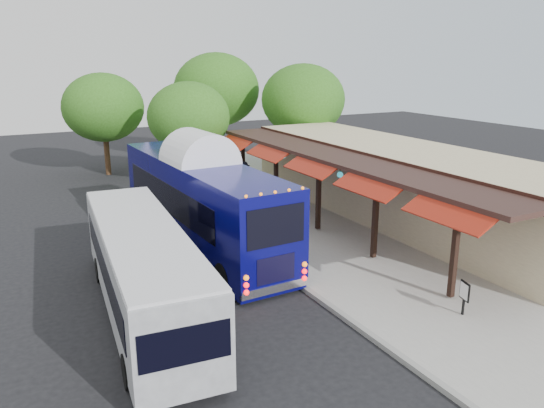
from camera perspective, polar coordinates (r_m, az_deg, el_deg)
ground at (r=19.26m, az=1.86°, el=-8.23°), size 90.00×90.00×0.00m
sidewalk at (r=24.92m, az=7.29°, el=-2.53°), size 10.00×40.00×0.15m
curb at (r=22.56m, az=-3.09°, el=-4.39°), size 0.20×40.00×0.16m
station_shelter at (r=26.49m, az=13.43°, el=2.23°), size 8.15×20.00×3.60m
coach_bus at (r=22.16m, az=-7.62°, el=0.60°), size 3.10×12.29×3.90m
city_bus at (r=16.75m, az=-13.70°, el=-6.64°), size 3.19×10.71×2.84m
ped_a at (r=23.36m, az=-2.41°, el=-1.47°), size 0.64×0.50×1.55m
ped_b at (r=27.35m, az=-1.13°, el=1.41°), size 1.09×0.99×1.84m
ped_c at (r=29.30m, az=-4.04°, el=2.14°), size 0.99×0.93×1.65m
ped_d at (r=29.84m, az=-3.09°, el=2.73°), size 1.43×1.06×1.98m
sign_board at (r=17.27m, az=20.00°, el=-8.95°), size 0.17×0.48×1.08m
tree_left at (r=32.74m, az=-8.94°, el=9.22°), size 4.97×4.97×6.36m
tree_mid at (r=40.21m, az=-5.98°, el=12.13°), size 6.31×6.31×8.08m
tree_right at (r=37.02m, az=3.37°, el=11.12°), size 5.73×5.73×7.34m
tree_far at (r=37.19m, az=-17.70°, el=9.86°), size 5.30×5.30×6.78m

